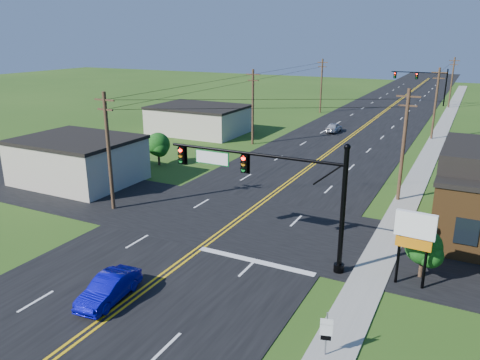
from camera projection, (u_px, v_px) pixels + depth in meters
The scene contains 21 objects.
ground at pixel (124, 302), 23.59m from camera, with size 260.00×260.00×0.00m, color #274A15.
road_main at pixel (359, 129), 66.11m from camera, with size 16.00×220.00×0.04m, color black.
road_cross at pixel (234, 221), 33.79m from camera, with size 70.00×10.00×0.04m, color black.
sidewalk at pixel (430, 153), 53.06m from camera, with size 2.00×160.00×0.08m, color gray.
signal_mast_main at pixel (268, 182), 27.10m from camera, with size 11.30×0.60×7.48m.
signal_mast_far at pixel (421, 80), 88.36m from camera, with size 10.98×0.60×7.48m.
cream_bldg_near at pixel (78, 160), 42.24m from camera, with size 10.20×8.20×4.10m.
cream_bldg_far at pixel (199, 119), 63.58m from camera, with size 12.20×9.20×3.70m.
utility_pole_left_a at pixel (109, 149), 34.79m from camera, with size 1.80×0.28×9.00m.
utility_pole_left_b at pixel (253, 106), 56.06m from camera, with size 1.80×0.28×9.00m.
utility_pole_left_c at pixel (321, 85), 79.03m from camera, with size 1.80×0.28×9.00m.
utility_pole_right_a at pixel (404, 144), 36.65m from camera, with size 1.80×0.28×9.00m.
utility_pole_right_b at pixel (436, 102), 58.77m from camera, with size 1.80×0.28×9.00m.
utility_pole_right_c at pixel (452, 82), 84.29m from camera, with size 1.80×0.28×9.00m.
shrub_corner at pixel (424, 247), 25.49m from camera, with size 2.00×2.00×2.86m.
tree_left at pixel (158, 144), 47.71m from camera, with size 2.40×2.40×3.37m.
blue_car at pixel (109, 289), 23.55m from camera, with size 1.39×3.99×1.32m, color #0807A4.
distant_car at pixel (334, 128), 64.20m from camera, with size 1.52×3.79×1.29m, color silver.
route_sign at pixel (326, 331), 19.27m from camera, with size 0.51×0.17×2.11m.
stop_sign at pixel (428, 233), 27.65m from camera, with size 0.77×0.38×2.34m.
pylon_sign at pixel (415, 233), 24.23m from camera, with size 2.07×0.41×4.22m.
Camera 1 is at (14.59, -15.76, 12.95)m, focal length 35.00 mm.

